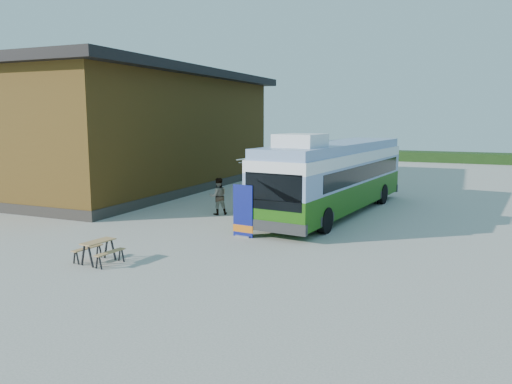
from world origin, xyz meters
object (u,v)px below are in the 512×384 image
at_px(bus, 335,175).
at_px(banner, 243,216).
at_px(picnic_table, 98,246).
at_px(person_a, 278,194).
at_px(person_b, 218,196).
at_px(slurry_tanker, 302,171).

xyz_separation_m(bus, banner, (-2.06, -6.07, -1.04)).
distance_m(picnic_table, person_a, 10.84).
relative_size(bus, person_a, 7.72).
distance_m(bus, picnic_table, 12.10).
xyz_separation_m(bus, picnic_table, (-4.83, -11.01, -1.34)).
bearing_deg(banner, person_a, 103.90).
distance_m(banner, person_b, 4.67).
xyz_separation_m(banner, person_a, (-0.67, 5.69, 0.01)).
relative_size(bus, picnic_table, 9.36).
bearing_deg(banner, person_b, 136.23).
bearing_deg(slurry_tanker, person_b, -105.30).
height_order(bus, slurry_tanker, bus).
bearing_deg(banner, picnic_table, -112.18).
distance_m(banner, picnic_table, 5.67).
bearing_deg(picnic_table, person_a, 86.36).
bearing_deg(slurry_tanker, bus, -54.89).
bearing_deg(slurry_tanker, banner, -84.11).
bearing_deg(person_b, banner, 91.89).
distance_m(person_a, person_b, 3.07).
xyz_separation_m(bus, person_b, (-5.00, -2.45, -0.99)).
distance_m(banner, slurry_tanker, 10.57).
bearing_deg(person_a, slurry_tanker, 40.34).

